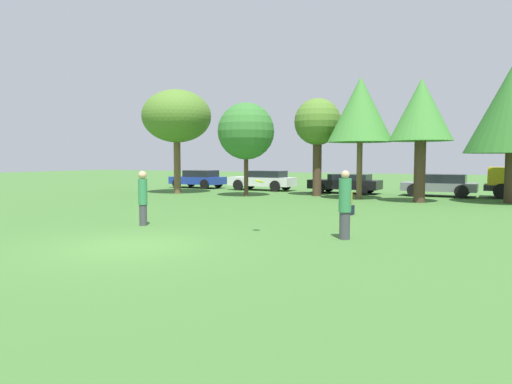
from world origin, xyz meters
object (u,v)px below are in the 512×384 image
(frisbee, at_px, (259,181))
(tree_2, at_px, (317,124))
(parked_car_grey, at_px, (441,184))
(parked_car_black, at_px, (346,183))
(person_catcher, at_px, (345,204))
(parked_car_blue, at_px, (198,179))
(tree_4, at_px, (421,112))
(tree_0, at_px, (177,117))
(tree_1, at_px, (246,131))
(tree_3, at_px, (360,110))
(parked_car_white, at_px, (263,180))
(bystander_sitting, at_px, (348,203))
(person_thrower, at_px, (143,197))

(frisbee, bearing_deg, tree_2, 102.20)
(parked_car_grey, bearing_deg, parked_car_black, 2.55)
(person_catcher, distance_m, frisbee, 2.46)
(person_catcher, bearing_deg, parked_car_blue, -50.13)
(person_catcher, height_order, tree_4, tree_4)
(tree_2, xyz_separation_m, parked_car_black, (0.93, 2.70, -3.42))
(tree_0, relative_size, tree_2, 1.14)
(tree_1, bearing_deg, tree_0, 178.33)
(tree_3, height_order, parked_car_white, tree_3)
(tree_1, relative_size, parked_car_white, 1.17)
(frisbee, xyz_separation_m, parked_car_blue, (-13.00, 16.65, -0.79))
(parked_car_blue, bearing_deg, bystander_sitting, 143.19)
(tree_3, bearing_deg, frisbee, -88.81)
(frisbee, relative_size, parked_car_white, 0.06)
(tree_3, bearing_deg, parked_car_black, 115.00)
(tree_0, height_order, parked_car_white, tree_0)
(bystander_sitting, relative_size, parked_car_blue, 0.27)
(parked_car_grey, bearing_deg, tree_0, 19.45)
(person_catcher, height_order, frisbee, person_catcher)
(parked_car_white, bearing_deg, person_thrower, 104.30)
(person_thrower, distance_m, parked_car_blue, 19.11)
(parked_car_grey, bearing_deg, frisbee, 79.76)
(bystander_sitting, bearing_deg, parked_car_blue, 141.57)
(person_thrower, height_order, tree_0, tree_0)
(person_catcher, distance_m, parked_car_white, 19.14)
(tree_4, relative_size, parked_car_blue, 1.49)
(person_catcher, xyz_separation_m, frisbee, (-2.39, -0.17, 0.56))
(person_catcher, distance_m, bystander_sitting, 5.53)
(bystander_sitting, distance_m, tree_0, 14.25)
(parked_car_white, height_order, parked_car_black, parked_car_white)
(person_catcher, height_order, parked_car_black, person_catcher)
(tree_4, xyz_separation_m, parked_car_grey, (0.62, 4.36, -3.67))
(tree_3, bearing_deg, parked_car_white, 151.87)
(tree_2, bearing_deg, parked_car_grey, 23.80)
(tree_1, xyz_separation_m, tree_3, (6.11, 1.04, 0.99))
(parked_car_blue, relative_size, parked_car_white, 0.89)
(tree_1, xyz_separation_m, parked_car_black, (4.39, 4.74, -2.98))
(person_thrower, relative_size, tree_0, 0.27)
(tree_1, bearing_deg, person_thrower, -78.28)
(tree_2, height_order, parked_car_grey, tree_2)
(tree_0, relative_size, parked_car_blue, 1.57)
(person_thrower, distance_m, tree_1, 12.15)
(parked_car_white, relative_size, parked_car_black, 1.04)
(tree_4, bearing_deg, frisbee, -103.24)
(frisbee, distance_m, tree_1, 13.25)
(tree_4, distance_m, parked_car_grey, 5.73)
(person_thrower, distance_m, tree_2, 14.04)
(bystander_sitting, height_order, tree_3, tree_3)
(bystander_sitting, relative_size, parked_car_grey, 0.27)
(tree_4, bearing_deg, parked_car_blue, 163.17)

